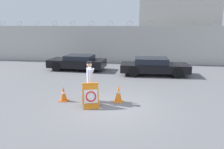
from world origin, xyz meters
TOP-DOWN VIEW (x-y plane):
  - ground_plane at (0.00, 0.00)m, footprint 90.00×90.00m
  - perimeter_wall at (-0.00, 11.15)m, footprint 36.00×0.30m
  - building_block at (4.57, 16.30)m, footprint 7.63×6.21m
  - barricade_sign at (-0.84, -0.15)m, footprint 0.88×0.95m
  - security_guard at (-1.05, 0.59)m, footprint 0.37×0.70m
  - traffic_cone_near at (0.26, 0.65)m, footprint 0.39×0.39m
  - traffic_cone_mid at (-2.25, 0.39)m, footprint 0.37×0.37m
  - parked_car_front_coupe at (-3.74, 7.37)m, footprint 4.39×2.14m
  - parked_car_rear_sedan at (2.03, 6.50)m, footprint 4.73×2.08m

SIDE VIEW (x-z plane):
  - ground_plane at x=0.00m, z-range 0.00..0.00m
  - traffic_cone_mid at x=-2.25m, z-range 0.00..0.68m
  - traffic_cone_near at x=0.26m, z-range 0.00..0.78m
  - barricade_sign at x=-0.84m, z-range -0.01..1.04m
  - parked_car_front_coupe at x=-3.74m, z-range 0.03..1.19m
  - parked_car_rear_sedan at x=2.03m, z-range 0.02..1.22m
  - security_guard at x=-1.05m, z-range 0.12..1.95m
  - perimeter_wall at x=0.00m, z-range -0.22..3.57m
  - building_block at x=4.57m, z-range 0.00..5.74m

